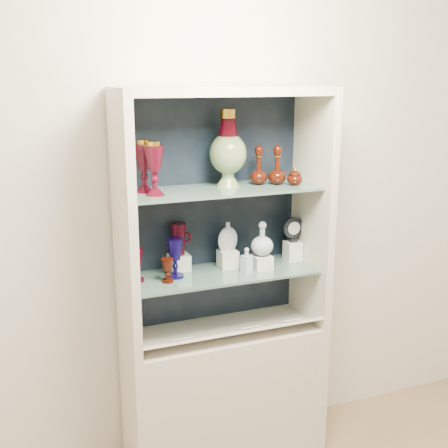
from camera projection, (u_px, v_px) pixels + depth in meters
name	position (u px, v px, depth m)	size (l,w,h in m)	color
wall_back	(208.00, 195.00, 2.86)	(3.50, 0.02, 2.80)	white
cabinet_base	(224.00, 396.00, 2.92)	(1.00, 0.40, 0.75)	beige
cabinet_back_panel	(210.00, 211.00, 2.85)	(0.98, 0.02, 1.15)	black
cabinet_side_left	(124.00, 228.00, 2.51)	(0.04, 0.40, 1.15)	beige
cabinet_side_right	(312.00, 211.00, 2.85)	(0.04, 0.40, 1.15)	beige
cabinet_top_cap	(224.00, 91.00, 2.53)	(1.00, 0.40, 0.04)	beige
shelf_lower	(223.00, 273.00, 2.77)	(0.92, 0.34, 0.01)	slate
shelf_upper	(222.00, 190.00, 2.66)	(0.92, 0.34, 0.01)	slate
label_ledge	(232.00, 333.00, 2.72)	(0.92, 0.18, 0.01)	beige
label_card_0	(290.00, 320.00, 2.83)	(0.10, 0.07, 0.00)	white
label_card_1	(249.00, 327.00, 2.75)	(0.10, 0.07, 0.00)	white
label_card_2	(180.00, 339.00, 2.62)	(0.10, 0.07, 0.00)	white
pedestal_lamp_left	(154.00, 168.00, 2.48)	(0.09, 0.09, 0.24)	#4F0819
pedestal_lamp_right	(144.00, 166.00, 2.55)	(0.09, 0.09, 0.24)	#4F0819
enamel_urn	(228.00, 148.00, 2.67)	(0.18, 0.18, 0.37)	#074018
ruby_decanter_a	(259.00, 163.00, 2.73)	(0.08, 0.08, 0.22)	#401005
ruby_decanter_b	(277.00, 164.00, 2.74)	(0.09, 0.09, 0.21)	#401005
lidded_bowl	(295.00, 176.00, 2.74)	(0.08, 0.08, 0.09)	#401005
cobalt_goblet	(175.00, 258.00, 2.67)	(0.08, 0.08, 0.19)	#0E0745
ruby_goblet_tall	(137.00, 265.00, 2.62)	(0.07, 0.07, 0.16)	#4F0819
ruby_goblet_small	(167.00, 270.00, 2.62)	(0.06, 0.06, 0.12)	#401005
riser_ruby_pitcher	(179.00, 262.00, 2.79)	(0.10, 0.10, 0.08)	silver
ruby_pitcher	(178.00, 239.00, 2.76)	(0.12, 0.08, 0.16)	#4F0819
clear_square_bottle	(247.00, 260.00, 2.74)	(0.04, 0.04, 0.13)	#ADBEC7
riser_flat_flask	(228.00, 259.00, 2.82)	(0.09, 0.09, 0.09)	silver
flat_flask	(228.00, 236.00, 2.79)	(0.11, 0.04, 0.15)	#B2BBC4
riser_clear_round_decanter	(262.00, 262.00, 2.81)	(0.09, 0.09, 0.07)	silver
clear_round_decanter	(262.00, 239.00, 2.78)	(0.11, 0.11, 0.17)	#ADBEC7
riser_cameo_medallion	(293.00, 251.00, 2.94)	(0.08, 0.08, 0.10)	silver
cameo_medallion	(293.00, 229.00, 2.92)	(0.11, 0.04, 0.14)	black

